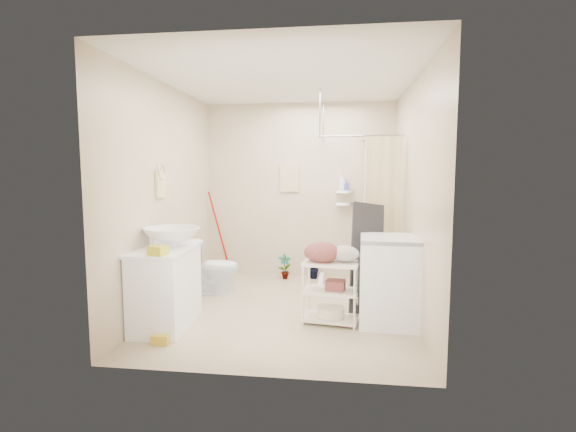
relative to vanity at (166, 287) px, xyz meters
name	(u,v)px	position (x,y,z in m)	size (l,w,h in m)	color
floor	(286,310)	(1.16, 0.64, -0.41)	(3.20, 3.20, 0.00)	#C3B292
ceiling	(286,79)	(1.16, 0.64, 2.19)	(2.80, 3.20, 0.04)	silver
wall_back	(300,191)	(1.16, 2.24, 0.89)	(2.80, 0.04, 2.60)	beige
wall_front	(258,210)	(1.16, -0.96, 0.89)	(2.80, 0.04, 2.60)	beige
wall_left	(167,197)	(-0.24, 0.64, 0.89)	(0.04, 3.20, 2.60)	beige
wall_right	(414,198)	(2.56, 0.64, 0.89)	(0.04, 3.20, 2.60)	beige
vanity	(166,287)	(0.00, 0.00, 0.00)	(0.52, 0.93, 0.82)	white
sink	(172,237)	(0.04, 0.09, 0.51)	(0.58, 0.58, 0.20)	silver
counter_basket	(158,250)	(0.10, -0.37, 0.45)	(0.16, 0.12, 0.09)	gold
floor_basket	(161,337)	(0.14, -0.45, -0.35)	(0.23, 0.18, 0.12)	gold
toilet	(213,267)	(0.12, 1.20, -0.06)	(0.39, 0.68, 0.69)	white
mop	(218,234)	(-0.10, 2.18, 0.23)	(0.12, 0.12, 1.28)	#B01005
potted_plant_a	(285,267)	(0.96, 2.03, -0.22)	(0.20, 0.13, 0.37)	#994834
potted_plant_b	(314,268)	(1.40, 2.10, -0.24)	(0.19, 0.15, 0.34)	maroon
hanging_towel	(290,178)	(1.01, 2.22, 1.09)	(0.28, 0.03, 0.42)	beige
towel_ring	(161,182)	(-0.22, 0.44, 1.06)	(0.04, 0.22, 0.34)	#EDDC8B
tp_holder	(173,245)	(-0.20, 0.69, 0.31)	(0.08, 0.12, 0.14)	white
shower	(358,212)	(2.01, 1.69, 0.64)	(1.10, 1.10, 2.10)	white
shampoo_bottle_a	(342,182)	(1.79, 2.16, 1.03)	(0.09, 0.09, 0.24)	white
shampoo_bottle_b	(346,185)	(1.85, 2.14, 0.99)	(0.07, 0.07, 0.15)	#4257AA
washing_machine	(390,280)	(2.30, 0.38, 0.05)	(0.62, 0.65, 0.92)	white
laundry_rack	(331,286)	(1.68, 0.29, -0.02)	(0.57, 0.33, 0.78)	white
ironing_board	(367,257)	(2.07, 0.62, 0.24)	(0.36, 0.11, 1.29)	black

